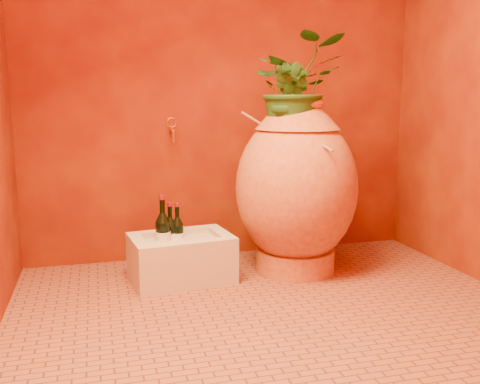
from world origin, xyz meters
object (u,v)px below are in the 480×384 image
object	(u,v)px
wine_bottle_a	(178,235)
wine_bottle_b	(163,234)
amphora	(296,187)
stone_basin	(181,259)
wall_tap	(172,129)
wine_bottle_c	(170,235)

from	to	relation	value
wine_bottle_a	wine_bottle_b	xyz separation A→B (m)	(-0.09, -0.04, 0.02)
amphora	stone_basin	xyz separation A→B (m)	(-0.68, 0.00, -0.38)
stone_basin	wall_tap	distance (m)	0.80
amphora	stone_basin	distance (m)	0.78
wine_bottle_b	wine_bottle_c	bearing A→B (deg)	43.39
wine_bottle_a	wall_tap	bearing A→B (deg)	85.47
wine_bottle_a	wine_bottle_b	bearing A→B (deg)	-154.89
amphora	wine_bottle_b	size ratio (longest dim) A/B	2.91
wine_bottle_c	wall_tap	distance (m)	0.66
stone_basin	wall_tap	size ratio (longest dim) A/B	3.89
stone_basin	wine_bottle_c	size ratio (longest dim) A/B	2.00
amphora	stone_basin	world-z (taller)	amphora
wine_bottle_b	wall_tap	bearing A→B (deg)	72.01
stone_basin	wine_bottle_b	distance (m)	0.17
stone_basin	wine_bottle_c	world-z (taller)	wine_bottle_c
amphora	wall_tap	world-z (taller)	amphora
stone_basin	wine_bottle_a	size ratio (longest dim) A/B	2.02
wine_bottle_b	wall_tap	world-z (taller)	wall_tap
wall_tap	amphora	bearing A→B (deg)	-29.45
stone_basin	wine_bottle_b	bearing A→B (deg)	163.25
wall_tap	wine_bottle_c	bearing A→B (deg)	-102.25
amphora	wine_bottle_c	xyz separation A→B (m)	(-0.73, 0.07, -0.26)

